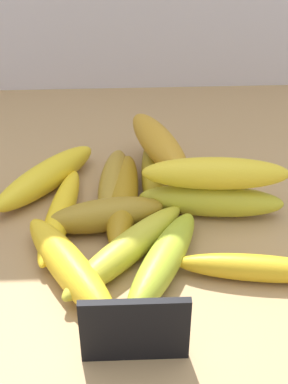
# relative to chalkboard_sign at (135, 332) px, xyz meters

# --- Properties ---
(counter_top) EXTENTS (1.10, 0.76, 0.03)m
(counter_top) POSITION_rel_chalkboard_sign_xyz_m (0.03, 0.21, -0.05)
(counter_top) COLOR tan
(counter_top) RESTS_ON ground
(chalkboard_sign) EXTENTS (0.11, 0.02, 0.08)m
(chalkboard_sign) POSITION_rel_chalkboard_sign_xyz_m (0.00, 0.00, 0.00)
(chalkboard_sign) COLOR black
(chalkboard_sign) RESTS_ON counter_top
(banana_0) EXTENTS (0.06, 0.20, 0.04)m
(banana_0) POSITION_rel_chalkboard_sign_xyz_m (-0.01, 0.24, -0.02)
(banana_0) COLOR #9E7517
(banana_0) RESTS_ON counter_top
(banana_1) EXTENTS (0.04, 0.18, 0.04)m
(banana_1) POSITION_rel_chalkboard_sign_xyz_m (0.04, 0.30, -0.02)
(banana_1) COLOR #9D8517
(banana_1) RESTS_ON counter_top
(banana_2) EXTENTS (0.12, 0.19, 0.04)m
(banana_2) POSITION_rel_chalkboard_sign_xyz_m (0.04, 0.12, -0.02)
(banana_2) COLOR #A5B72D
(banana_2) RESTS_ON counter_top
(banana_3) EXTENTS (0.06, 0.20, 0.03)m
(banana_3) POSITION_rel_chalkboard_sign_xyz_m (-0.09, 0.22, -0.02)
(banana_3) COLOR yellow
(banana_3) RESTS_ON counter_top
(banana_4) EXTENTS (0.06, 0.16, 0.04)m
(banana_4) POSITION_rel_chalkboard_sign_xyz_m (-0.02, 0.28, -0.02)
(banana_4) COLOR olive
(banana_4) RESTS_ON counter_top
(banana_5) EXTENTS (0.20, 0.07, 0.04)m
(banana_5) POSITION_rel_chalkboard_sign_xyz_m (0.11, 0.23, -0.02)
(banana_5) COLOR gold
(banana_5) RESTS_ON counter_top
(banana_6) EXTENTS (0.17, 0.18, 0.04)m
(banana_6) POSITION_rel_chalkboard_sign_xyz_m (-0.01, 0.14, -0.02)
(banana_6) COLOR gold
(banana_6) RESTS_ON counter_top
(banana_7) EXTENTS (0.16, 0.07, 0.04)m
(banana_7) POSITION_rel_chalkboard_sign_xyz_m (-0.03, 0.21, -0.02)
(banana_7) COLOR olive
(banana_7) RESTS_ON counter_top
(banana_8) EXTENTS (0.19, 0.06, 0.03)m
(banana_8) POSITION_rel_chalkboard_sign_xyz_m (0.15, 0.11, -0.02)
(banana_8) COLOR gold
(banana_8) RESTS_ON counter_top
(banana_9) EXTENTS (0.15, 0.17, 0.04)m
(banana_9) POSITION_rel_chalkboard_sign_xyz_m (-0.12, 0.29, -0.02)
(banana_9) COLOR yellow
(banana_9) RESTS_ON counter_top
(banana_10) EXTENTS (0.14, 0.20, 0.04)m
(banana_10) POSITION_rel_chalkboard_sign_xyz_m (-0.07, 0.11, -0.02)
(banana_10) COLOR yellow
(banana_10) RESTS_ON counter_top
(banana_11) EXTENTS (0.19, 0.05, 0.04)m
(banana_11) POSITION_rel_chalkboard_sign_xyz_m (0.11, 0.23, 0.03)
(banana_11) COLOR yellow
(banana_11) RESTS_ON banana_5
(banana_12) EXTENTS (0.10, 0.17, 0.04)m
(banana_12) POSITION_rel_chalkboard_sign_xyz_m (0.04, 0.31, 0.02)
(banana_12) COLOR #BD8723
(banana_12) RESTS_ON banana_1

